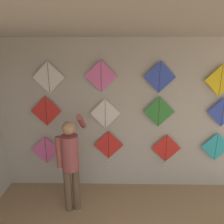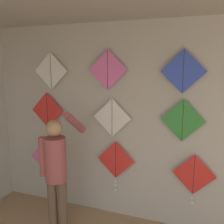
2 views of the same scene
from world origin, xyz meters
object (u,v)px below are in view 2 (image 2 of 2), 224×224
at_px(kite_9, 108,70).
at_px(kite_6, 183,120).
at_px(kite_0, 46,157).
at_px(shopkeeper, 56,167).
at_px(kite_4, 47,110).
at_px(kite_1, 116,162).
at_px(kite_2, 194,176).
at_px(kite_10, 183,71).
at_px(kite_5, 112,118).
at_px(kite_8, 51,71).

bearing_deg(kite_9, kite_6, 0.00).
relative_size(kite_0, kite_9, 1.00).
distance_m(shopkeeper, kite_4, 1.02).
bearing_deg(shopkeeper, kite_0, 118.88).
height_order(kite_1, kite_4, kite_4).
bearing_deg(kite_6, kite_4, 180.00).
xyz_separation_m(shopkeeper, kite_2, (1.66, 0.63, -0.14)).
distance_m(shopkeeper, kite_10, 2.00).
xyz_separation_m(kite_4, kite_5, (1.06, 0.00, -0.04)).
bearing_deg(kite_5, kite_10, 0.00).
distance_m(kite_0, kite_10, 2.48).
bearing_deg(shopkeeper, kite_6, 8.59).
height_order(kite_0, kite_2, kite_2).
bearing_deg(kite_4, kite_8, 0.00).
xyz_separation_m(kite_2, kite_5, (-1.13, 0.00, 0.70)).
relative_size(kite_0, kite_5, 1.00).
bearing_deg(kite_10, kite_1, -179.93).
xyz_separation_m(kite_0, kite_6, (2.09, 0.00, 0.77)).
bearing_deg(kite_8, kite_5, 0.00).
relative_size(kite_4, kite_6, 1.00).
xyz_separation_m(kite_5, kite_9, (-0.07, 0.00, 0.66)).
distance_m(kite_1, kite_2, 1.08).
height_order(shopkeeper, kite_6, kite_6).
distance_m(kite_5, kite_9, 0.67).
bearing_deg(shopkeeper, kite_9, 39.32).
relative_size(kite_5, kite_9, 1.00).
height_order(kite_2, kite_4, kite_4).
bearing_deg(kite_0, kite_1, -0.05).
distance_m(shopkeeper, kite_2, 1.78).
bearing_deg(kite_6, kite_5, 180.00).
bearing_deg(kite_6, kite_1, -179.94).
distance_m(kite_5, kite_8, 1.16).
bearing_deg(kite_9, kite_5, 0.00).
height_order(shopkeeper, kite_5, kite_5).
height_order(kite_1, kite_8, kite_8).
height_order(kite_4, kite_10, kite_10).
height_order(kite_6, kite_10, kite_10).
bearing_deg(kite_8, kite_9, 0.00).
distance_m(kite_4, kite_5, 1.06).
xyz_separation_m(kite_1, kite_10, (0.87, 0.00, 1.31)).
bearing_deg(shopkeeper, kite_2, 6.32).
xyz_separation_m(kite_2, kite_4, (-2.19, 0.00, 0.74)).
bearing_deg(kite_10, kite_8, 180.00).
bearing_deg(kite_1, kite_8, 179.94).
bearing_deg(kite_0, kite_4, 0.00).
relative_size(kite_6, kite_8, 1.00).
bearing_deg(kite_9, kite_10, 0.00).
bearing_deg(kite_5, shopkeeper, -129.77).
height_order(kite_1, kite_9, kite_9).
distance_m(kite_0, kite_1, 1.19).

